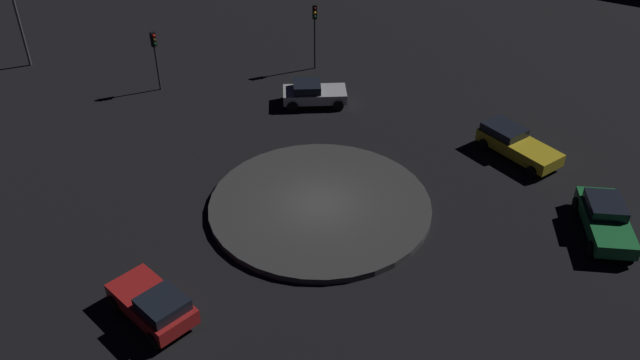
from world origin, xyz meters
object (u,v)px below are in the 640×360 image
traffic_light_southeast (155,49)px  car_yellow (516,144)px  car_silver (313,93)px  car_green (605,218)px  traffic_light_south (315,24)px  car_red (154,304)px

traffic_light_southeast → car_yellow: bearing=30.3°
car_silver → traffic_light_southeast: 10.15m
car_green → traffic_light_southeast: traffic_light_southeast is taller
car_yellow → car_green: 7.01m
car_silver → traffic_light_south: 5.57m
car_yellow → traffic_light_south: bearing=-170.9°
car_red → traffic_light_southeast: 20.14m
car_silver → car_green: car_green is taller
car_green → traffic_light_south: (12.42, -18.13, 2.35)m
car_yellow → car_red: bearing=-91.1°
car_red → car_green: 20.30m
car_red → traffic_light_southeast: size_ratio=1.05×
car_silver → traffic_light_southeast: size_ratio=1.00×
car_silver → car_red: bearing=-111.9°
car_yellow → car_silver: 12.44m
traffic_light_south → traffic_light_southeast: size_ratio=1.14×
traffic_light_southeast → car_green: bearing=19.2°
car_red → traffic_light_southeast: traffic_light_southeast is taller
car_yellow → traffic_light_south: 15.58m
traffic_light_south → car_silver: bearing=-2.2°
car_yellow → car_silver: car_silver is taller
car_yellow → car_silver: size_ratio=1.25×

